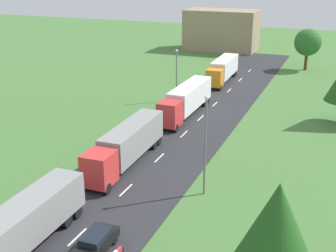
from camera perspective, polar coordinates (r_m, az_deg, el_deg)
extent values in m
cube|color=#2B2B30|center=(38.37, -6.43, -9.18)|extent=(10.00, 140.00, 0.06)
cube|color=white|center=(33.82, -11.59, -13.81)|extent=(0.16, 2.40, 0.01)
cube|color=white|center=(39.46, -5.44, -8.21)|extent=(0.16, 2.40, 0.01)
cube|color=white|center=(45.53, -1.12, -4.11)|extent=(0.16, 2.40, 0.01)
cube|color=white|center=(51.84, 2.07, -1.03)|extent=(0.16, 2.40, 0.01)
cube|color=white|center=(57.42, 4.22, 1.05)|extent=(0.16, 2.40, 0.01)
cube|color=white|center=(63.37, 6.06, 2.82)|extent=(0.16, 2.40, 0.01)
cube|color=white|center=(70.79, 7.88, 4.57)|extent=(0.16, 2.40, 0.01)
cube|color=white|center=(77.75, 9.27, 5.89)|extent=(0.16, 2.40, 0.01)
cube|color=white|center=(84.84, 10.44, 7.00)|extent=(0.16, 2.40, 0.01)
cube|color=gray|center=(32.28, -18.19, -11.75)|extent=(2.61, 11.69, 2.70)
cube|color=black|center=(33.10, -17.90, -14.04)|extent=(1.00, 11.10, 0.24)
cylinder|color=black|center=(34.88, -12.87, -11.81)|extent=(0.36, 1.00, 1.00)
cylinder|color=black|center=(35.99, -15.70, -11.02)|extent=(0.36, 1.00, 1.00)
cylinder|color=black|center=(35.86, -11.61, -10.76)|extent=(0.36, 1.00, 1.00)
cylinder|color=black|center=(36.94, -14.40, -10.03)|extent=(0.36, 1.00, 1.00)
cube|color=red|center=(39.18, -8.84, -5.40)|extent=(2.51, 2.80, 2.90)
cube|color=black|center=(37.94, -9.84, -5.47)|extent=(2.10, 0.15, 1.28)
cube|color=gray|center=(44.67, -4.58, -1.53)|extent=(2.76, 10.42, 2.90)
cube|color=black|center=(45.30, -4.52, -3.48)|extent=(1.15, 9.86, 0.24)
cylinder|color=black|center=(38.82, -7.85, -7.99)|extent=(0.38, 1.01, 1.00)
cylinder|color=black|center=(39.78, -10.54, -7.43)|extent=(0.38, 1.01, 1.00)
cylinder|color=black|center=(47.56, -1.79, -2.38)|extent=(0.38, 1.01, 1.00)
cylinder|color=black|center=(48.34, -4.10, -2.04)|extent=(0.38, 1.01, 1.00)
cylinder|color=black|center=(48.63, -1.24, -1.86)|extent=(0.38, 1.01, 1.00)
cylinder|color=black|center=(49.39, -3.50, -1.54)|extent=(0.38, 1.01, 1.00)
cube|color=red|center=(52.75, 0.22, 1.61)|extent=(2.45, 2.79, 2.92)
cube|color=black|center=(51.41, -0.34, 1.73)|extent=(2.10, 0.11, 1.29)
cube|color=white|center=(59.07, 2.84, 3.94)|extent=(2.54, 10.88, 2.98)
cube|color=black|center=(59.55, 2.82, 2.38)|extent=(0.94, 10.33, 0.24)
cylinder|color=black|center=(52.25, 1.00, -0.27)|extent=(0.35, 1.00, 1.00)
cylinder|color=black|center=(53.00, -1.12, 0.03)|extent=(0.35, 1.00, 1.00)
cylinder|color=black|center=(62.22, 4.74, 3.02)|extent=(0.35, 1.00, 1.00)
cylinder|color=black|center=(62.85, 2.91, 3.23)|extent=(0.35, 1.00, 1.00)
cylinder|color=black|center=(63.42, 5.10, 3.33)|extent=(0.35, 1.00, 1.00)
cylinder|color=black|center=(64.04, 3.30, 3.54)|extent=(0.35, 1.00, 1.00)
cube|color=orange|center=(70.78, 6.03, 6.20)|extent=(2.50, 2.34, 2.71)
cube|color=black|center=(69.65, 5.81, 6.39)|extent=(2.10, 0.15, 1.19)
cube|color=white|center=(76.76, 7.29, 7.55)|extent=(2.74, 9.92, 2.95)
cube|color=black|center=(77.13, 7.24, 6.34)|extent=(1.13, 9.39, 0.24)
cylinder|color=black|center=(70.33, 6.70, 4.94)|extent=(0.37, 1.01, 1.00)
cylinder|color=black|center=(70.84, 5.05, 5.11)|extent=(0.37, 1.01, 1.00)
cylinder|color=black|center=(79.74, 8.48, 6.66)|extent=(0.37, 1.01, 1.00)
cylinder|color=black|center=(80.20, 7.01, 6.80)|extent=(0.37, 1.01, 1.00)
cylinder|color=black|center=(80.87, 8.67, 6.83)|extent=(0.37, 1.01, 1.00)
cylinder|color=black|center=(81.32, 7.21, 6.97)|extent=(0.37, 1.01, 1.00)
cube|color=black|center=(31.64, -9.39, -14.82)|extent=(1.92, 4.36, 0.70)
cube|color=black|center=(31.47, -9.26, -13.76)|extent=(1.56, 2.46, 0.45)
cylinder|color=black|center=(32.58, -6.88, -14.29)|extent=(0.25, 0.65, 0.64)
cylinder|color=black|center=(33.19, -9.33, -13.70)|extent=(0.25, 0.65, 0.64)
cylinder|color=black|center=(31.37, -6.10, -15.75)|extent=(0.14, 0.64, 0.64)
cylinder|color=slate|center=(37.13, 4.81, -2.88)|extent=(0.18, 0.18, 8.53)
sphere|color=silver|center=(35.66, 5.01, 3.63)|extent=(0.36, 0.36, 0.36)
cylinder|color=slate|center=(64.16, 1.10, 6.41)|extent=(0.18, 0.18, 7.19)
sphere|color=silver|center=(63.39, 1.13, 9.68)|extent=(0.36, 0.36, 0.36)
cone|color=#23561E|center=(23.81, 13.73, -12.75)|extent=(4.77, 4.77, 5.25)
cylinder|color=#513823|center=(88.08, 17.32, 7.97)|extent=(0.57, 0.57, 3.33)
sphere|color=#2D6628|center=(87.47, 17.56, 10.23)|extent=(4.99, 4.99, 4.99)
cube|color=#9E846B|center=(105.33, 6.89, 12.16)|extent=(16.22, 8.74, 9.11)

